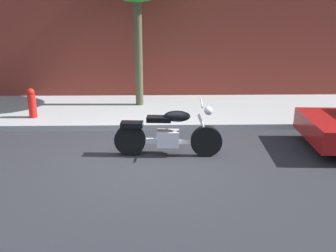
% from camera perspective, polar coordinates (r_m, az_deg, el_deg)
% --- Properties ---
extents(ground_plane, '(60.00, 60.00, 0.00)m').
position_cam_1_polar(ground_plane, '(7.26, -3.49, -5.23)').
color(ground_plane, '#28282D').
extents(sidewalk, '(23.69, 3.16, 0.14)m').
position_cam_1_polar(sidewalk, '(10.41, -2.81, 2.44)').
color(sidewalk, '#A0A0A0').
rests_on(sidewalk, ground).
extents(motorcycle, '(2.17, 0.70, 1.13)m').
position_cam_1_polar(motorcycle, '(7.30, -0.01, -1.27)').
color(motorcycle, black).
rests_on(motorcycle, ground).
extents(fire_hydrant, '(0.20, 0.20, 0.91)m').
position_cam_1_polar(fire_hydrant, '(10.04, -20.39, 3.01)').
color(fire_hydrant, red).
rests_on(fire_hydrant, ground).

